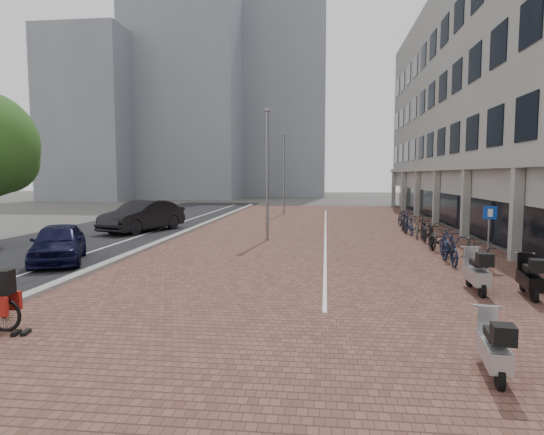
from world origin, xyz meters
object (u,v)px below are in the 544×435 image
(scooter_front, at_px, (476,271))
(scooter_back, at_px, (493,345))
(scooter_mid, at_px, (530,276))
(car_dark, at_px, (143,216))
(parking_sign, at_px, (489,228))
(car_navy, at_px, (58,243))

(scooter_front, bearing_deg, scooter_back, -102.13)
(scooter_mid, height_order, scooter_back, scooter_mid)
(scooter_back, bearing_deg, car_dark, 133.34)
(scooter_back, distance_m, parking_sign, 9.12)
(car_dark, distance_m, scooter_mid, 19.13)
(car_navy, xyz_separation_m, scooter_front, (13.15, -2.74, -0.11))
(car_dark, distance_m, scooter_back, 20.99)
(scooter_front, xyz_separation_m, parking_sign, (1.40, 3.38, 0.75))
(scooter_front, bearing_deg, parking_sign, 69.73)
(scooter_front, xyz_separation_m, scooter_mid, (1.17, -0.35, -0.04))
(car_navy, distance_m, scooter_mid, 14.65)
(car_navy, distance_m, parking_sign, 14.58)
(car_navy, bearing_deg, car_dark, 69.44)
(car_navy, distance_m, car_dark, 8.97)
(scooter_mid, xyz_separation_m, parking_sign, (0.23, 3.72, 0.79))
(car_dark, relative_size, scooter_front, 3.04)
(scooter_back, bearing_deg, scooter_mid, 70.22)
(scooter_front, height_order, parking_sign, parking_sign)
(car_navy, bearing_deg, scooter_mid, -36.16)
(car_navy, bearing_deg, scooter_front, -35.77)
(car_dark, xyz_separation_m, scooter_front, (13.69, -11.70, -0.26))
(scooter_mid, bearing_deg, car_navy, 176.56)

